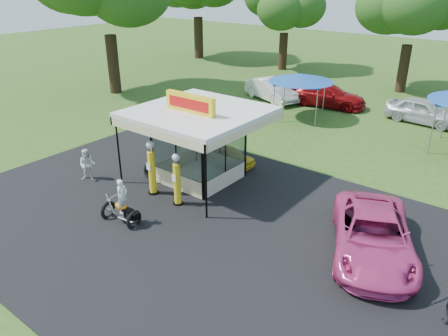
{
  "coord_description": "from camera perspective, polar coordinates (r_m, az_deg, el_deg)",
  "views": [
    {
      "loc": [
        10.25,
        -8.88,
        8.93
      ],
      "look_at": [
        0.21,
        4.0,
        1.54
      ],
      "focal_mm": 35.0,
      "sensor_mm": 36.0,
      "label": 1
    }
  ],
  "objects": [
    {
      "name": "ground",
      "position": [
        16.24,
        -9.44,
        -9.4
      ],
      "size": [
        120.0,
        120.0,
        0.0
      ],
      "primitive_type": "plane",
      "color": "#2F4E18",
      "rests_on": "ground"
    },
    {
      "name": "asphalt_apron",
      "position": [
        17.4,
        -4.63,
        -6.54
      ],
      "size": [
        20.0,
        14.0,
        0.04
      ],
      "primitive_type": "cube",
      "color": "black",
      "rests_on": "ground"
    },
    {
      "name": "gas_station_kiosk",
      "position": [
        19.84,
        -3.28,
        3.19
      ],
      "size": [
        5.4,
        5.4,
        4.18
      ],
      "color": "white",
      "rests_on": "ground"
    },
    {
      "name": "gas_pump_left",
      "position": [
        18.93,
        -9.4,
        -0.15
      ],
      "size": [
        0.46,
        0.46,
        2.48
      ],
      "color": "black",
      "rests_on": "ground"
    },
    {
      "name": "gas_pump_right",
      "position": [
        17.94,
        -6.15,
        -1.67
      ],
      "size": [
        0.43,
        0.43,
        2.31
      ],
      "color": "black",
      "rests_on": "ground"
    },
    {
      "name": "motorcycle",
      "position": [
        17.17,
        -13.17,
        -4.81
      ],
      "size": [
        1.67,
        0.9,
        1.94
      ],
      "rotation": [
        0.0,
        0.0,
        0.09
      ],
      "color": "black",
      "rests_on": "ground"
    },
    {
      "name": "spare_tires",
      "position": [
        20.81,
        -9.59,
        -0.29
      ],
      "size": [
        0.93,
        0.6,
        0.78
      ],
      "rotation": [
        0.0,
        0.0,
        0.07
      ],
      "color": "black",
      "rests_on": "ground"
    },
    {
      "name": "kiosk_car",
      "position": [
        21.91,
        0.59,
        1.66
      ],
      "size": [
        2.82,
        1.13,
        0.96
      ],
      "primitive_type": "imported",
      "rotation": [
        0.0,
        0.0,
        1.57
      ],
      "color": "yellow",
      "rests_on": "ground"
    },
    {
      "name": "pink_sedan",
      "position": [
        15.77,
        18.88,
        -8.3
      ],
      "size": [
        4.64,
        6.09,
        1.54
      ],
      "primitive_type": "imported",
      "rotation": [
        0.0,
        0.0,
        0.44
      ],
      "color": "#D0387E",
      "rests_on": "ground"
    },
    {
      "name": "spectator_west",
      "position": [
        21.1,
        -17.41,
        0.39
      ],
      "size": [
        0.94,
        0.91,
        1.53
      ],
      "primitive_type": "imported",
      "rotation": [
        0.0,
        0.0,
        0.66
      ],
      "color": "white",
      "rests_on": "ground"
    },
    {
      "name": "bg_car_a",
      "position": [
        33.44,
        6.21,
        10.13
      ],
      "size": [
        5.12,
        3.3,
        1.59
      ],
      "primitive_type": "imported",
      "rotation": [
        0.0,
        0.0,
        1.21
      ],
      "color": "white",
      "rests_on": "ground"
    },
    {
      "name": "bg_car_b",
      "position": [
        32.57,
        13.41,
        9.2
      ],
      "size": [
        5.64,
        2.9,
        1.57
      ],
      "primitive_type": "imported",
      "rotation": [
        0.0,
        0.0,
        1.71
      ],
      "color": "maroon",
      "rests_on": "ground"
    },
    {
      "name": "bg_car_c",
      "position": [
        30.76,
        24.57,
        6.78
      ],
      "size": [
        4.77,
        2.31,
        1.57
      ],
      "primitive_type": "imported",
      "rotation": [
        0.0,
        0.0,
        1.47
      ],
      "color": "silver",
      "rests_on": "ground"
    },
    {
      "name": "tent_west",
      "position": [
        29.03,
        10.03,
        11.51
      ],
      "size": [
        4.21,
        4.21,
        2.94
      ],
      "rotation": [
        0.0,
        0.0,
        0.29
      ],
      "color": "gray",
      "rests_on": "ground"
    },
    {
      "name": "oak_far_b",
      "position": [
        44.12,
        8.05,
        20.48
      ],
      "size": [
        8.04,
        8.04,
        9.59
      ],
      "color": "black",
      "rests_on": "ground"
    },
    {
      "name": "oak_far_c",
      "position": [
        37.7,
        23.59,
        18.98
      ],
      "size": [
        8.86,
        8.86,
        10.45
      ],
      "color": "black",
      "rests_on": "ground"
    }
  ]
}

